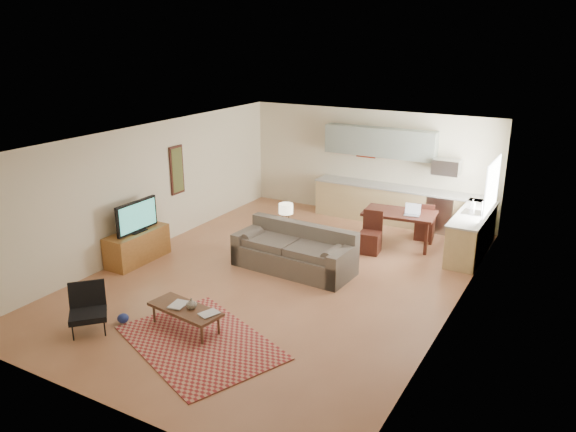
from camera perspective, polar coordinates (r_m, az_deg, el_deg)
The scene contains 25 objects.
room at distance 10.45m, azimuth -0.81°, elevation 0.60°, with size 9.00×9.00×9.00m.
kitchen_counter_back at distance 14.02m, azimuth 11.07°, elevation 1.06°, with size 4.26×0.64×0.92m, color tan, non-canonical shape.
kitchen_counter_right at distance 12.46m, azimuth 18.15°, elevation -1.71°, with size 0.64×2.26×0.92m, color tan, non-canonical shape.
kitchen_range at distance 13.74m, azimuth 15.40°, elevation 0.34°, with size 0.62×0.62×0.90m, color #A5A8AD.
kitchen_microwave at distance 13.48m, azimuth 15.81°, elevation 4.82°, with size 0.62×0.40×0.35m, color #A5A8AD.
upper_cabinets at distance 14.00m, azimuth 9.30°, elevation 7.42°, with size 2.80×0.34×0.70m, color gray.
window_right at distance 12.10m, azimuth 20.03°, elevation 2.93°, with size 0.02×1.40×1.05m, color white.
wall_art_left at distance 12.91m, azimuth -11.20°, elevation 4.60°, with size 0.06×0.42×1.10m, color olive, non-canonical shape.
triptych at distance 14.30m, azimuth 7.95°, elevation 6.90°, with size 1.70×0.04×0.50m, color beige, non-canonical shape.
rug at distance 8.86m, azimuth -8.93°, elevation -12.55°, with size 2.48×1.72×0.02m, color maroon.
sofa at distance 11.07m, azimuth 0.58°, elevation -3.39°, with size 2.50×1.09×0.87m, color brown, non-canonical shape.
coffee_table at distance 9.18m, azimuth -10.36°, elevation -10.18°, with size 1.26×0.50×0.38m, color #4D2F1F, non-canonical shape.
book_a at distance 9.23m, azimuth -11.72°, elevation -8.71°, with size 0.28×0.35×0.03m, color maroon.
book_b at distance 8.92m, azimuth -8.41°, elevation -9.54°, with size 0.31×0.35×0.02m, color navy.
vase at distance 9.02m, azimuth -9.79°, elevation -8.74°, with size 0.19×0.19×0.17m, color black.
armchair at distance 9.43m, azimuth -19.69°, elevation -8.96°, with size 0.65×0.65×0.74m, color black, non-canonical shape.
tv_credenza at distance 11.94m, azimuth -15.05°, elevation -2.97°, with size 0.54×1.40×0.65m, color brown, non-canonical shape.
tv at distance 11.69m, azimuth -15.12°, elevation -0.05°, with size 0.11×1.08×0.65m, color black, non-canonical shape.
console_table at distance 11.96m, azimuth -0.21°, elevation -2.35°, with size 0.53×0.35×0.62m, color #351610, non-canonical shape.
table_lamp at distance 11.78m, azimuth -0.21°, elevation 0.19°, with size 0.30×0.30×0.50m, color beige, non-canonical shape.
dining_table at distance 12.58m, azimuth 11.15°, elevation -1.28°, with size 1.53×0.88×0.77m, color #351610, non-canonical shape.
dining_chair_near at distance 12.05m, azimuth 8.35°, elevation -1.69°, with size 0.43×0.45×0.90m, color #351610, non-canonical shape.
dining_chair_far at distance 13.11m, azimuth 13.76°, elevation -0.43°, with size 0.42×0.44×0.88m, color #351610, non-canonical shape.
laptop at distance 12.25m, azimuth 12.50°, elevation 0.60°, with size 0.33×0.24×0.24m, color #A5A8AD, non-canonical shape.
soap_bottle at distance 12.63m, azimuth 18.27°, elevation 1.19°, with size 0.10×0.10×0.19m, color beige.
Camera 1 is at (5.02, -8.60, 4.51)m, focal length 35.00 mm.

